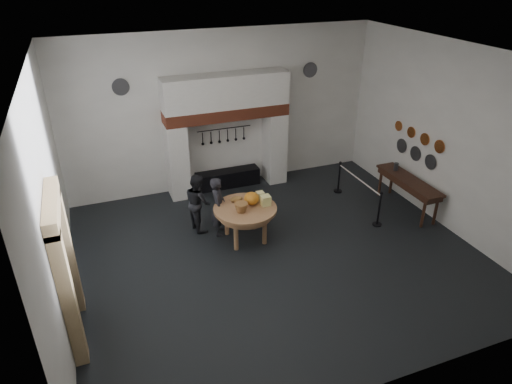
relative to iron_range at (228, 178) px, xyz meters
name	(u,v)px	position (x,y,z in m)	size (l,w,h in m)	color
floor	(277,253)	(0.00, -3.72, -0.25)	(9.00, 8.00, 0.02)	black
ceiling	(282,56)	(0.00, -3.72, 4.25)	(9.00, 8.00, 0.02)	silver
wall_back	(223,111)	(0.00, 0.28, 2.00)	(9.00, 0.02, 4.50)	white
wall_front	(394,275)	(0.00, -7.72, 2.00)	(9.00, 0.02, 4.50)	white
wall_left	(50,202)	(-4.50, -3.72, 2.00)	(0.02, 8.00, 4.50)	white
wall_right	(449,138)	(4.50, -3.72, 2.00)	(0.02, 8.00, 4.50)	white
chimney_pier_left	(177,161)	(-1.48, -0.07, 0.82)	(0.55, 0.70, 2.15)	silver
chimney_pier_right	(274,147)	(1.48, -0.07, 0.82)	(0.55, 0.70, 2.15)	silver
hearth_brick_band	(226,113)	(0.00, -0.07, 2.06)	(3.50, 0.72, 0.32)	#9E442B
chimney_hood	(226,91)	(0.00, -0.07, 2.67)	(3.50, 0.70, 0.90)	silver
iron_range	(228,178)	(0.00, 0.00, 0.00)	(1.90, 0.45, 0.50)	black
utensil_rail	(224,129)	(0.00, 0.20, 1.50)	(0.02, 0.02, 1.60)	black
door_recess	(63,278)	(-4.47, -4.72, 1.00)	(0.04, 1.10, 2.50)	black
door_jamb_near	(69,300)	(-4.38, -5.42, 1.05)	(0.22, 0.30, 2.60)	tan
door_jamb_far	(67,253)	(-4.38, -4.02, 1.05)	(0.22, 0.30, 2.60)	tan
door_lintel	(52,207)	(-4.38, -4.72, 2.40)	(0.22, 1.70, 0.30)	tan
wall_plaque	(60,212)	(-4.45, -2.92, 1.35)	(0.05, 0.34, 0.44)	gold
work_table	(245,209)	(-0.48, -2.89, 0.59)	(1.52, 1.52, 0.07)	#B17E53
pumpkin	(252,198)	(-0.28, -2.79, 0.78)	(0.36, 0.36, 0.31)	orange
cheese_block_big	(265,200)	(0.02, -2.94, 0.74)	(0.22, 0.22, 0.24)	#ECEC8D
cheese_block_small	(260,196)	(0.00, -2.64, 0.72)	(0.18, 0.18, 0.20)	#FAEE95
wicker_basket	(241,207)	(-0.63, -3.04, 0.73)	(0.32, 0.32, 0.22)	brown
bread_loaf	(236,199)	(-0.58, -2.54, 0.69)	(0.31, 0.18, 0.13)	#946234
visitor_near	(218,206)	(-1.00, -2.41, 0.51)	(0.55, 0.36, 1.52)	black
visitor_far	(198,202)	(-1.40, -2.01, 0.50)	(0.73, 0.57, 1.49)	black
side_table	(409,180)	(4.10, -3.06, 0.62)	(0.55, 2.20, 0.06)	#391F15
pewter_jug	(396,167)	(4.10, -2.46, 0.76)	(0.12, 0.12, 0.22)	#4A4A4F
copper_pan_a	(439,147)	(4.46, -3.52, 1.70)	(0.34, 0.34, 0.03)	#C6662D
copper_pan_b	(425,139)	(4.46, -2.97, 1.70)	(0.32, 0.32, 0.03)	#C6662D
copper_pan_c	(411,132)	(4.46, -2.42, 1.70)	(0.30, 0.30, 0.03)	#C6662D
copper_pan_d	(399,126)	(4.46, -1.87, 1.70)	(0.28, 0.28, 0.03)	#C6662D
pewter_plate_left	(431,162)	(4.46, -3.32, 1.20)	(0.40, 0.40, 0.03)	#4C4C51
pewter_plate_mid	(415,154)	(4.46, -2.72, 1.20)	(0.40, 0.40, 0.03)	#4C4C51
pewter_plate_right	(402,146)	(4.46, -2.12, 1.20)	(0.40, 0.40, 0.03)	#4C4C51
pewter_plate_back_left	(121,87)	(-2.70, 0.24, 2.95)	(0.44, 0.44, 0.03)	#4C4C51
pewter_plate_back_right	(310,70)	(2.70, 0.24, 2.95)	(0.44, 0.44, 0.03)	#4C4C51
barrier_post_near	(379,210)	(2.91, -3.51, 0.20)	(0.05, 0.05, 0.90)	black
barrier_post_far	(339,178)	(2.91, -1.51, 0.20)	(0.05, 0.05, 0.90)	black
barrier_rope	(359,179)	(2.91, -2.51, 0.60)	(0.04, 0.04, 2.00)	silver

